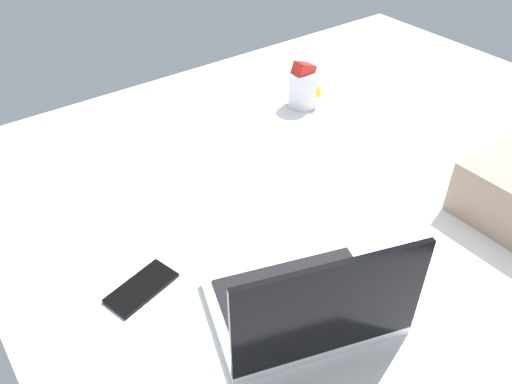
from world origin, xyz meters
The scene contains 4 objects.
bed_mattress centered at (0.00, 0.00, 9.00)cm, with size 180.00×140.00×18.00cm, color white.
laptop centered at (43.50, 35.68, 22.41)cm, with size 38.50×32.10×23.00cm.
snack_cup centered at (-9.26, -27.39, 24.07)cm, with size 9.86×9.48×14.69cm.
cell_phone centered at (64.47, 10.74, 18.40)cm, with size 6.80×14.00×0.80cm, color black.
Camera 1 is at (86.44, 78.34, 95.40)cm, focal length 36.10 mm.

